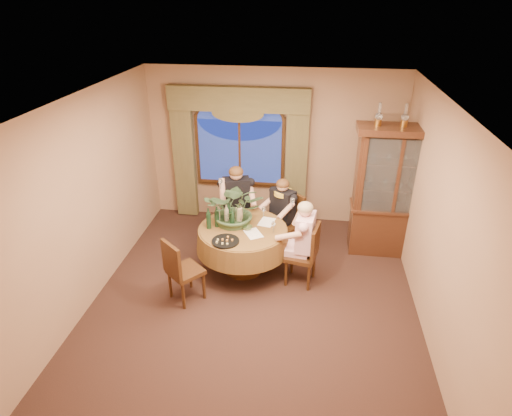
# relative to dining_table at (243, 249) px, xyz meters

# --- Properties ---
(floor) EXTENTS (5.00, 5.00, 0.00)m
(floor) POSITION_rel_dining_table_xyz_m (0.27, -0.68, -0.38)
(floor) COLOR black
(floor) RESTS_ON ground
(wall_back) EXTENTS (4.50, 0.00, 4.50)m
(wall_back) POSITION_rel_dining_table_xyz_m (0.27, 1.82, 1.02)
(wall_back) COLOR #936D50
(wall_back) RESTS_ON ground
(wall_right) EXTENTS (0.00, 5.00, 5.00)m
(wall_right) POSITION_rel_dining_table_xyz_m (2.52, -0.68, 1.02)
(wall_right) COLOR #936D50
(wall_right) RESTS_ON ground
(ceiling) EXTENTS (5.00, 5.00, 0.00)m
(ceiling) POSITION_rel_dining_table_xyz_m (0.27, -0.68, 2.42)
(ceiling) COLOR white
(ceiling) RESTS_ON wall_back
(window) EXTENTS (1.62, 0.10, 1.32)m
(window) POSITION_rel_dining_table_xyz_m (-0.33, 1.75, 0.92)
(window) COLOR navy
(window) RESTS_ON wall_back
(arched_transom) EXTENTS (1.60, 0.06, 0.44)m
(arched_transom) POSITION_rel_dining_table_xyz_m (-0.33, 1.75, 1.71)
(arched_transom) COLOR navy
(arched_transom) RESTS_ON wall_back
(drapery_left) EXTENTS (0.38, 0.14, 2.32)m
(drapery_left) POSITION_rel_dining_table_xyz_m (-1.36, 1.70, 0.80)
(drapery_left) COLOR #4E4829
(drapery_left) RESTS_ON floor
(drapery_right) EXTENTS (0.38, 0.14, 2.32)m
(drapery_right) POSITION_rel_dining_table_xyz_m (0.70, 1.70, 0.80)
(drapery_right) COLOR #4E4829
(drapery_right) RESTS_ON floor
(swag_valance) EXTENTS (2.45, 0.16, 0.42)m
(swag_valance) POSITION_rel_dining_table_xyz_m (-0.33, 1.67, 1.90)
(swag_valance) COLOR #4E4829
(swag_valance) RESTS_ON wall_back
(dining_table) EXTENTS (1.75, 1.75, 0.75)m
(dining_table) POSITION_rel_dining_table_xyz_m (0.00, 0.00, 0.00)
(dining_table) COLOR brown
(dining_table) RESTS_ON floor
(china_cabinet) EXTENTS (1.33, 0.53, 2.14)m
(china_cabinet) POSITION_rel_dining_table_xyz_m (2.26, 0.87, 0.70)
(china_cabinet) COLOR #34190D
(china_cabinet) RESTS_ON floor
(oil_lamp_left) EXTENTS (0.11, 0.11, 0.34)m
(oil_lamp_left) POSITION_rel_dining_table_xyz_m (1.89, 0.87, 1.94)
(oil_lamp_left) COLOR #A5722D
(oil_lamp_left) RESTS_ON china_cabinet
(oil_lamp_center) EXTENTS (0.11, 0.11, 0.34)m
(oil_lamp_center) POSITION_rel_dining_table_xyz_m (2.26, 0.87, 1.94)
(oil_lamp_center) COLOR #A5722D
(oil_lamp_center) RESTS_ON china_cabinet
(oil_lamp_right) EXTENTS (0.11, 0.11, 0.34)m
(oil_lamp_right) POSITION_rel_dining_table_xyz_m (2.63, 0.87, 1.94)
(oil_lamp_right) COLOR #A5722D
(oil_lamp_right) RESTS_ON china_cabinet
(chair_right) EXTENTS (0.50, 0.50, 0.96)m
(chair_right) POSITION_rel_dining_table_xyz_m (0.89, -0.18, 0.10)
(chair_right) COLOR black
(chair_right) RESTS_ON floor
(chair_back_right) EXTENTS (0.59, 0.59, 0.96)m
(chair_back_right) POSITION_rel_dining_table_xyz_m (0.61, 0.70, 0.10)
(chair_back_right) COLOR black
(chair_back_right) RESTS_ON floor
(chair_back) EXTENTS (0.53, 0.53, 0.96)m
(chair_back) POSITION_rel_dining_table_xyz_m (-0.31, 0.96, 0.10)
(chair_back) COLOR black
(chair_back) RESTS_ON floor
(chair_front_left) EXTENTS (0.59, 0.59, 0.96)m
(chair_front_left) POSITION_rel_dining_table_xyz_m (-0.68, -0.78, 0.10)
(chair_front_left) COLOR black
(chair_front_left) RESTS_ON floor
(person_pink) EXTENTS (0.49, 0.52, 1.31)m
(person_pink) POSITION_rel_dining_table_xyz_m (0.93, -0.13, 0.28)
(person_pink) COLOR beige
(person_pink) RESTS_ON floor
(person_back) EXTENTS (0.61, 0.58, 1.40)m
(person_back) POSITION_rel_dining_table_xyz_m (-0.25, 0.86, 0.32)
(person_back) COLOR black
(person_back) RESTS_ON floor
(person_scarf) EXTENTS (0.60, 0.59, 1.25)m
(person_scarf) POSITION_rel_dining_table_xyz_m (0.54, 0.78, 0.25)
(person_scarf) COLOR black
(person_scarf) RESTS_ON floor
(stoneware_vase) EXTENTS (0.14, 0.14, 0.25)m
(stoneware_vase) POSITION_rel_dining_table_xyz_m (-0.08, 0.16, 0.50)
(stoneware_vase) COLOR #9C8867
(stoneware_vase) RESTS_ON dining_table
(centerpiece_plant) EXTENTS (0.89, 0.99, 0.77)m
(centerpiece_plant) POSITION_rel_dining_table_xyz_m (-0.13, 0.17, 0.96)
(centerpiece_plant) COLOR #344F2F
(centerpiece_plant) RESTS_ON dining_table
(olive_bowl) EXTENTS (0.15, 0.15, 0.05)m
(olive_bowl) POSITION_rel_dining_table_xyz_m (0.07, -0.03, 0.40)
(olive_bowl) COLOR #505F32
(olive_bowl) RESTS_ON dining_table
(cheese_platter) EXTENTS (0.39, 0.39, 0.02)m
(cheese_platter) POSITION_rel_dining_table_xyz_m (-0.18, -0.42, 0.39)
(cheese_platter) COLOR black
(cheese_platter) RESTS_ON dining_table
(wine_bottle_0) EXTENTS (0.07, 0.07, 0.33)m
(wine_bottle_0) POSITION_rel_dining_table_xyz_m (-0.26, 0.08, 0.54)
(wine_bottle_0) COLOR tan
(wine_bottle_0) RESTS_ON dining_table
(wine_bottle_1) EXTENTS (0.07, 0.07, 0.33)m
(wine_bottle_1) POSITION_rel_dining_table_xyz_m (-0.15, -0.03, 0.54)
(wine_bottle_1) COLOR black
(wine_bottle_1) RESTS_ON dining_table
(wine_bottle_2) EXTENTS (0.07, 0.07, 0.33)m
(wine_bottle_2) POSITION_rel_dining_table_xyz_m (-0.39, -0.00, 0.54)
(wine_bottle_2) COLOR black
(wine_bottle_2) RESTS_ON dining_table
(wine_bottle_3) EXTENTS (0.07, 0.07, 0.33)m
(wine_bottle_3) POSITION_rel_dining_table_xyz_m (-0.50, -0.07, 0.54)
(wine_bottle_3) COLOR black
(wine_bottle_3) RESTS_ON dining_table
(wine_bottle_4) EXTENTS (0.07, 0.07, 0.33)m
(wine_bottle_4) POSITION_rel_dining_table_xyz_m (-0.25, 0.17, 0.54)
(wine_bottle_4) COLOR black
(wine_bottle_4) RESTS_ON dining_table
(wine_bottle_5) EXTENTS (0.07, 0.07, 0.33)m
(wine_bottle_5) POSITION_rel_dining_table_xyz_m (-0.40, 0.09, 0.54)
(wine_bottle_5) COLOR tan
(wine_bottle_5) RESTS_ON dining_table
(tasting_paper_0) EXTENTS (0.33, 0.37, 0.00)m
(tasting_paper_0) POSITION_rel_dining_table_xyz_m (0.18, -0.15, 0.38)
(tasting_paper_0) COLOR white
(tasting_paper_0) RESTS_ON dining_table
(tasting_paper_1) EXTENTS (0.27, 0.34, 0.00)m
(tasting_paper_1) POSITION_rel_dining_table_xyz_m (0.34, 0.23, 0.38)
(tasting_paper_1) COLOR white
(tasting_paper_1) RESTS_ON dining_table
(wine_glass_person_pink) EXTENTS (0.07, 0.07, 0.18)m
(wine_glass_person_pink) POSITION_rel_dining_table_xyz_m (0.47, -0.06, 0.46)
(wine_glass_person_pink) COLOR silver
(wine_glass_person_pink) RESTS_ON dining_table
(wine_glass_person_back) EXTENTS (0.07, 0.07, 0.18)m
(wine_glass_person_back) POSITION_rel_dining_table_xyz_m (-0.13, 0.45, 0.46)
(wine_glass_person_back) COLOR silver
(wine_glass_person_back) RESTS_ON dining_table
(wine_glass_person_scarf) EXTENTS (0.07, 0.07, 0.18)m
(wine_glass_person_scarf) POSITION_rel_dining_table_xyz_m (0.27, 0.39, 0.46)
(wine_glass_person_scarf) COLOR silver
(wine_glass_person_scarf) RESTS_ON dining_table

